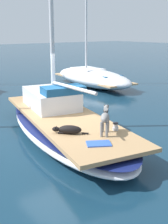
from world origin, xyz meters
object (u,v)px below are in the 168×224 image
(sailboat_main, at_px, (64,126))
(moored_boat_starboard_side, at_px, (92,77))
(deck_towel, at_px, (99,144))
(dog_grey, at_px, (105,118))
(deck_winch, at_px, (115,127))
(dog_black, at_px, (69,130))

(sailboat_main, xyz_separation_m, moored_boat_starboard_side, (6.04, 6.01, 0.20))
(moored_boat_starboard_side, bearing_deg, deck_towel, -128.48)
(dog_grey, height_order, deck_winch, dog_grey)
(sailboat_main, height_order, moored_boat_starboard_side, moored_boat_starboard_side)
(sailboat_main, relative_size, dog_grey, 10.28)
(moored_boat_starboard_side, bearing_deg, dog_black, -132.73)
(sailboat_main, bearing_deg, dog_black, -119.86)
(sailboat_main, height_order, dog_grey, dog_grey)
(sailboat_main, xyz_separation_m, deck_winch, (0.34, -1.93, 0.42))
(dog_grey, distance_m, moored_boat_starboard_side, 10.05)
(dog_black, bearing_deg, deck_winch, -25.95)
(sailboat_main, bearing_deg, dog_grey, -91.93)
(deck_towel, relative_size, moored_boat_starboard_side, 0.09)
(deck_winch, bearing_deg, moored_boat_starboard_side, 54.33)
(deck_winch, height_order, moored_boat_starboard_side, moored_boat_starboard_side)
(moored_boat_starboard_side, bearing_deg, dog_grey, -127.44)
(sailboat_main, height_order, deck_winch, deck_winch)
(dog_grey, xyz_separation_m, deck_winch, (0.40, 0.03, -0.32))
(deck_towel, height_order, moored_boat_starboard_side, moored_boat_starboard_side)
(dog_grey, height_order, dog_black, dog_grey)
(deck_winch, height_order, deck_towel, deck_winch)
(deck_winch, distance_m, deck_towel, 1.10)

